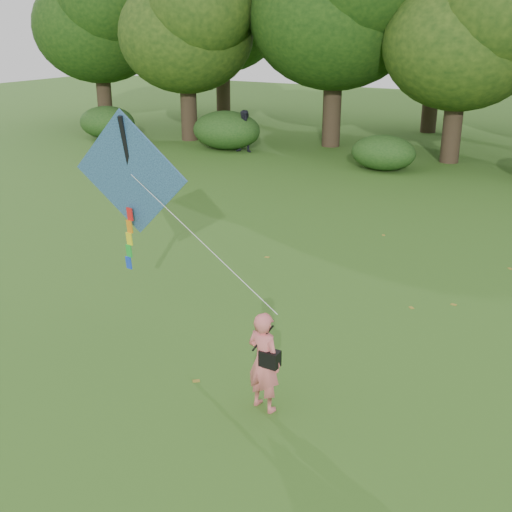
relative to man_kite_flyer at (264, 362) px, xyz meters
The scene contains 7 objects.
ground 0.95m from the man_kite_flyer, 106.92° to the left, with size 100.00×100.00×0.00m, color #265114.
man_kite_flyer is the anchor object (origin of this frame).
bystander_left 21.10m from the man_kite_flyer, 121.28° to the left, with size 0.94×0.73×1.94m, color #20212B.
crossbody_bag 0.16m from the man_kite_flyer, 14.61° to the right, with size 0.43×0.20×0.68m.
flying_kite 4.64m from the man_kite_flyer, 157.32° to the left, with size 5.31×2.01×3.24m.
shrub_band 18.07m from the man_kite_flyer, 92.72° to the left, with size 39.15×3.22×1.88m.
fallen_leaves 6.25m from the man_kite_flyer, 71.21° to the left, with size 9.18×14.55×0.01m.
Camera 1 is at (4.34, -8.08, 5.76)m, focal length 45.00 mm.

